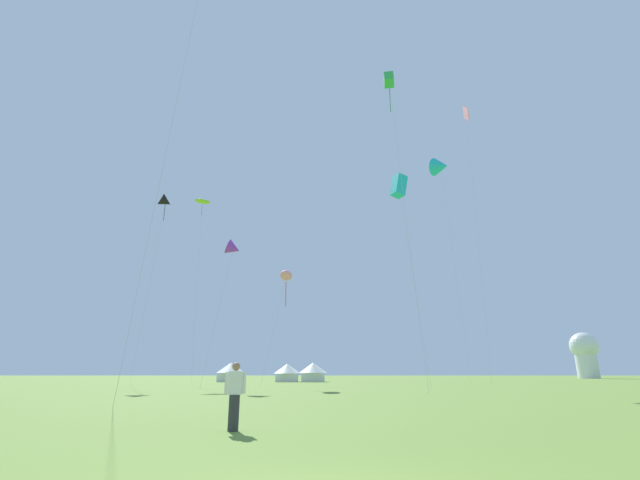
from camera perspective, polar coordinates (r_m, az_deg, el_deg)
kite_cyan_delta at (r=70.71m, az=15.54°, el=9.25°), size 4.09×4.13×33.54m
kite_cyan_box at (r=47.90m, az=10.32°, el=6.96°), size 2.49×2.97×21.91m
kite_purple_delta at (r=46.73m, az=-11.19°, el=-1.13°), size 3.28×1.83×14.88m
kite_lime_parafoil at (r=65.07m, az=-15.07°, el=4.82°), size 2.40×1.96×25.39m
kite_green_box at (r=43.17m, az=9.05°, el=19.91°), size 1.70×3.30×28.24m
kite_pink_parafoil at (r=47.55m, az=-4.39°, el=-4.68°), size 3.07×3.68×12.11m
kite_pink_diamond at (r=61.99m, az=18.64°, el=14.94°), size 1.07×2.43×35.08m
kite_black_delta at (r=62.93m, az=-19.49°, el=4.72°), size 2.54×2.76×24.67m
person_spectator at (r=12.52m, az=-11.05°, el=-19.47°), size 0.57×0.28×1.73m
festival_tent_left at (r=73.18m, az=-11.54°, el=-16.45°), size 4.47×4.47×2.90m
festival_tent_right at (r=71.99m, az=-4.28°, el=-16.81°), size 4.20×4.20×2.73m
festival_tent_center at (r=71.81m, az=-0.86°, el=-16.77°), size 4.47×4.47×2.91m
observatory_dome at (r=126.97m, az=31.39°, el=-12.45°), size 6.40×6.40×10.80m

